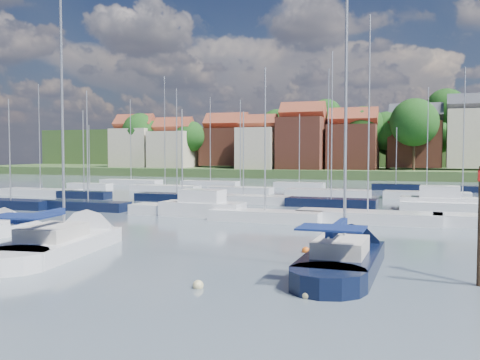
% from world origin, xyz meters
% --- Properties ---
extents(ground, '(260.00, 260.00, 0.00)m').
position_xyz_m(ground, '(0.00, 40.00, 0.00)').
color(ground, '#4D5C69').
rests_on(ground, ground).
extents(sailboat_centre, '(5.46, 13.58, 17.86)m').
position_xyz_m(sailboat_centre, '(-6.14, 4.22, 0.35)').
color(sailboat_centre, silver).
rests_on(sailboat_centre, ground).
extents(sailboat_navy, '(3.16, 11.75, 16.24)m').
position_xyz_m(sailboat_navy, '(9.12, 4.65, 0.35)').
color(sailboat_navy, black).
rests_on(sailboat_navy, ground).
extents(buoy_c, '(0.51, 0.51, 0.51)m').
position_xyz_m(buoy_c, '(-5.97, -0.09, 0.00)').
color(buoy_c, '#D85914').
rests_on(buoy_c, ground).
extents(buoy_d, '(0.44, 0.44, 0.44)m').
position_xyz_m(buoy_d, '(4.25, -1.82, 0.00)').
color(buoy_d, beige).
rests_on(buoy_d, ground).
extents(buoy_e, '(0.41, 0.41, 0.41)m').
position_xyz_m(buoy_e, '(6.55, 7.03, 0.00)').
color(buoy_e, '#D85914').
rests_on(buoy_e, ground).
extents(buoy_f, '(0.52, 0.52, 0.52)m').
position_xyz_m(buoy_f, '(8.66, -1.69, 0.00)').
color(buoy_f, beige).
rests_on(buoy_f, ground).
extents(marina_field, '(79.62, 41.41, 15.93)m').
position_xyz_m(marina_field, '(1.91, 35.15, 0.43)').
color(marina_field, silver).
rests_on(marina_field, ground).
extents(far_shore_town, '(212.46, 90.00, 22.27)m').
position_xyz_m(far_shore_town, '(2.23, 132.67, 4.61)').
color(far_shore_town, '#41552A').
rests_on(far_shore_town, ground).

